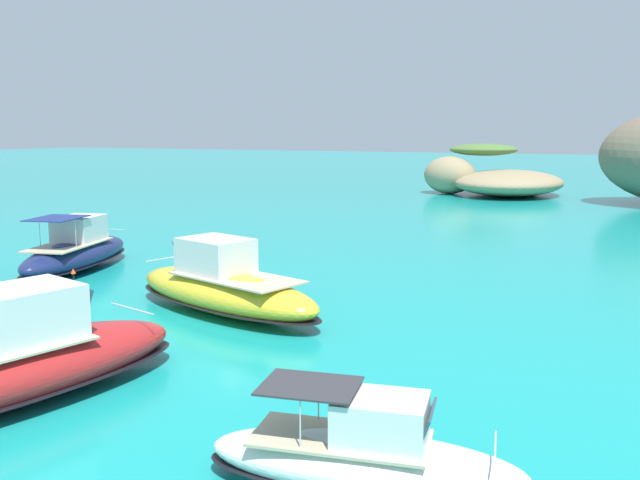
% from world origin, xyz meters
% --- Properties ---
extents(islet_small, '(15.77, 15.70, 5.36)m').
position_xyz_m(islet_small, '(1.87, 63.11, 1.77)').
color(islet_small, '#9E8966').
rests_on(islet_small, ground).
extents(motorboat_white, '(6.47, 3.07, 1.95)m').
position_xyz_m(motorboat_white, '(12.99, 0.42, 0.63)').
color(motorboat_white, white).
rests_on(motorboat_white, ground).
extents(motorboat_navy, '(5.01, 9.19, 2.76)m').
position_xyz_m(motorboat_navy, '(-7.62, 13.31, 0.88)').
color(motorboat_navy, navy).
rests_on(motorboat_navy, ground).
extents(motorboat_yellow, '(9.78, 5.15, 2.76)m').
position_xyz_m(motorboat_yellow, '(3.32, 9.90, 0.92)').
color(motorboat_yellow, yellow).
rests_on(motorboat_yellow, ground).
extents(motorboat_red, '(5.12, 10.20, 2.88)m').
position_xyz_m(motorboat_red, '(3.47, 0.26, 0.96)').
color(motorboat_red, red).
rests_on(motorboat_red, ground).
extents(channel_buoy, '(0.56, 0.56, 1.48)m').
position_xyz_m(channel_buoy, '(-2.41, 8.11, 0.34)').
color(channel_buoy, '#E54C19').
rests_on(channel_buoy, ground).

